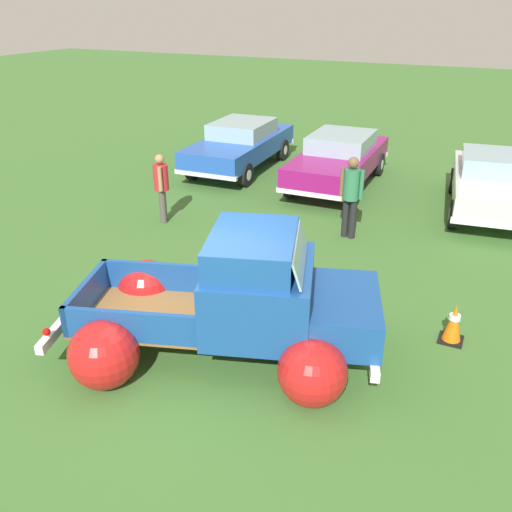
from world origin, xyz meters
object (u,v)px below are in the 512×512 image
Objects in this scene: vintage_pickup_truck at (242,308)px; show_car_2 at (493,182)px; spectator_1 at (351,192)px; show_car_0 at (240,143)px; lane_cone_1 at (225,249)px; lane_cone_0 at (454,323)px; spectator_0 at (161,184)px; show_car_1 at (339,158)px.

vintage_pickup_truck is 8.30m from show_car_2.
show_car_0 is at bearing 57.34° from spectator_1.
lane_cone_0 is at bearing -11.17° from lane_cone_1.
show_car_2 is (7.18, -0.71, -0.01)m from show_car_0.
spectator_1 is (0.17, 4.83, 0.28)m from vintage_pickup_truck.
spectator_0 reaches higher than show_car_0.
lane_cone_0 is 4.51m from lane_cone_1.
spectator_0 is 4.30m from spectator_1.
show_car_1 is 5.75m from lane_cone_1.
spectator_0 is at bearing -67.11° from show_car_2.
lane_cone_0 is (2.61, -3.19, -0.72)m from spectator_1.
vintage_pickup_truck is 4.84m from spectator_1.
show_car_0 is (-4.36, 8.51, 0.03)m from vintage_pickup_truck.
vintage_pickup_truck is at bearing 6.41° from show_car_1.
show_car_2 is 6.94m from lane_cone_1.
vintage_pickup_truck reaches higher than show_car_2.
show_car_1 is 1.07× the size of show_car_2.
show_car_0 is at bearing 114.33° from lane_cone_1.
vintage_pickup_truck is 1.16× the size of show_car_2.
lane_cone_1 is at bearing 168.83° from lane_cone_0.
spectator_0 is at bearing 150.61° from lane_cone_1.
vintage_pickup_truck reaches higher than show_car_1.
show_car_2 is at bearing 89.58° from lane_cone_0.
lane_cone_0 is at bearing 29.26° from show_car_1.
show_car_1 is at bearing 82.17° from show_car_0.
spectator_0 is at bearing 109.62° from spectator_1.
vintage_pickup_truck is 8.31m from show_car_1.
spectator_0 reaches higher than show_car_2.
show_car_0 is at bearing -102.78° from show_car_2.
spectator_1 is (4.19, 0.98, 0.12)m from spectator_0.
spectator_0 is 2.55× the size of lane_cone_1.
lane_cone_0 is (2.78, 1.64, -0.45)m from vintage_pickup_truck.
spectator_1 is 2.86× the size of lane_cone_0.
vintage_pickup_truck is 1.08× the size of show_car_1.
lane_cone_1 is at bearing 21.63° from show_car_0.
show_car_1 is 7.34× the size of lane_cone_1.
spectator_0 is at bearing 162.00° from lane_cone_0.
lane_cone_1 is (-4.43, 0.87, 0.00)m from lane_cone_0.
lane_cone_0 is at bearing 12.65° from vintage_pickup_truck.
show_car_0 is 6.60m from lane_cone_1.
vintage_pickup_truck reaches higher than spectator_1.
lane_cone_0 is 1.00× the size of lane_cone_1.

